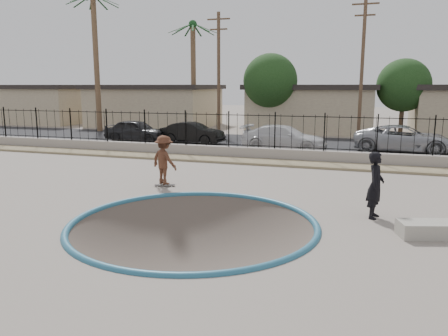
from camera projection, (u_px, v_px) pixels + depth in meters
name	position (u px, v px, depth m)	size (l,w,h in m)	color
ground	(280.00, 174.00, 24.59)	(120.00, 120.00, 2.20)	#6E645C
bowl_pit	(194.00, 224.00, 12.24)	(6.84, 6.84, 1.80)	#473C37
coping_ring	(194.00, 224.00, 12.24)	(7.04, 7.04, 0.20)	#255F7B
rock_strip	(270.00, 162.00, 21.76)	(42.00, 1.60, 0.11)	#958561
retaining_wall	(274.00, 154.00, 22.74)	(42.00, 0.45, 0.60)	gray
fence	(275.00, 131.00, 22.52)	(40.00, 0.04, 1.80)	black
street	(294.00, 144.00, 29.05)	(90.00, 8.00, 0.04)	black
house_west_far	(44.00, 103.00, 46.06)	(10.60, 8.60, 3.90)	tan
house_west	(155.00, 105.00, 42.12)	(11.60, 8.60, 3.90)	tan
house_center	(312.00, 107.00, 37.57)	(10.60, 8.60, 3.90)	tan
palm_left	(95.00, 34.00, 35.54)	(2.30, 2.30, 11.30)	brown
palm_mid	(193.00, 52.00, 37.39)	(2.30, 2.30, 9.30)	brown
utility_pole_left	(219.00, 73.00, 31.87)	(1.70, 0.24, 9.00)	#473323
utility_pole_mid	(362.00, 68.00, 28.79)	(1.70, 0.24, 9.50)	#473323
street_tree_left	(270.00, 81.00, 34.80)	(4.32, 4.32, 6.36)	#473323
street_tree_mid	(404.00, 85.00, 32.76)	(3.96, 3.96, 5.83)	#473323
skater	(164.00, 162.00, 16.65)	(1.21, 0.70, 1.87)	brown
skateboard	(165.00, 185.00, 16.81)	(0.79, 0.45, 0.07)	black
videographer	(375.00, 185.00, 12.66)	(0.71, 0.47, 1.96)	black
concrete_ledge	(431.00, 229.00, 11.17)	(1.60, 0.70, 0.40)	gray
car_a	(137.00, 131.00, 29.82)	(1.79, 4.44, 1.51)	black
car_b	(192.00, 133.00, 29.02)	(1.48, 4.24, 1.40)	black
car_c	(284.00, 138.00, 25.91)	(2.06, 5.07, 1.47)	silver
car_d	(404.00, 139.00, 25.03)	(2.58, 5.59, 1.55)	#97999F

